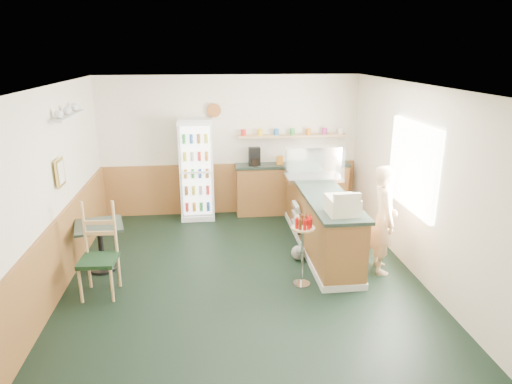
{
  "coord_description": "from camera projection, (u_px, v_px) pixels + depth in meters",
  "views": [
    {
      "loc": [
        -0.45,
        -5.74,
        3.15
      ],
      "look_at": [
        0.24,
        0.6,
        1.15
      ],
      "focal_mm": 32.0,
      "sensor_mm": 36.0,
      "label": 1
    }
  ],
  "objects": [
    {
      "name": "ground",
      "position": [
        244.0,
        283.0,
        6.43
      ],
      "size": [
        6.0,
        6.0,
        0.0
      ],
      "primitive_type": "plane",
      "color": "black",
      "rests_on": "ground"
    },
    {
      "name": "room_envelope",
      "position": [
        223.0,
        166.0,
        6.65
      ],
      "size": [
        5.04,
        6.02,
        2.72
      ],
      "color": "beige",
      "rests_on": "ground"
    },
    {
      "name": "service_counter",
      "position": [
        320.0,
        221.0,
        7.45
      ],
      "size": [
        0.68,
        3.01,
        1.01
      ],
      "color": "#955E30",
      "rests_on": "ground"
    },
    {
      "name": "back_counter",
      "position": [
        291.0,
        186.0,
        9.05
      ],
      "size": [
        2.24,
        0.42,
        1.69
      ],
      "color": "#955E30",
      "rests_on": "ground"
    },
    {
      "name": "drinks_fridge",
      "position": [
        197.0,
        170.0,
        8.68
      ],
      "size": [
        0.64,
        0.54,
        1.93
      ],
      "color": "white",
      "rests_on": "ground"
    },
    {
      "name": "display_case",
      "position": [
        314.0,
        164.0,
        7.75
      ],
      "size": [
        0.95,
        0.5,
        0.54
      ],
      "color": "silver",
      "rests_on": "service_counter"
    },
    {
      "name": "cash_register",
      "position": [
        342.0,
        205.0,
        6.18
      ],
      "size": [
        0.42,
        0.44,
        0.24
      ],
      "primitive_type": "cube",
      "rotation": [
        0.0,
        0.0,
        0.03
      ],
      "color": "beige",
      "rests_on": "service_counter"
    },
    {
      "name": "shopkeeper",
      "position": [
        384.0,
        220.0,
        6.58
      ],
      "size": [
        0.45,
        0.58,
        1.6
      ],
      "primitive_type": "imported",
      "rotation": [
        0.0,
        0.0,
        1.44
      ],
      "color": "tan",
      "rests_on": "ground"
    },
    {
      "name": "condiment_stand",
      "position": [
        303.0,
        239.0,
        6.19
      ],
      "size": [
        0.32,
        0.32,
        1.0
      ],
      "rotation": [
        0.0,
        0.0,
        -0.31
      ],
      "color": "silver",
      "rests_on": "ground"
    },
    {
      "name": "newspaper_rack",
      "position": [
        296.0,
        217.0,
        7.61
      ],
      "size": [
        0.09,
        0.4,
        0.48
      ],
      "color": "black",
      "rests_on": "ground"
    },
    {
      "name": "cafe_table",
      "position": [
        100.0,
        238.0,
        6.66
      ],
      "size": [
        0.79,
        0.79,
        0.73
      ],
      "rotation": [
        0.0,
        0.0,
        0.23
      ],
      "color": "black",
      "rests_on": "ground"
    },
    {
      "name": "cafe_chair",
      "position": [
        99.0,
        247.0,
        6.04
      ],
      "size": [
        0.49,
        0.49,
        1.25
      ],
      "rotation": [
        0.0,
        0.0,
        -0.05
      ],
      "color": "black",
      "rests_on": "ground"
    },
    {
      "name": "dog_doorstop",
      "position": [
        299.0,
        252.0,
        7.1
      ],
      "size": [
        0.22,
        0.29,
        0.27
      ],
      "rotation": [
        0.0,
        0.0,
        -0.42
      ],
      "color": "gray",
      "rests_on": "ground"
    }
  ]
}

